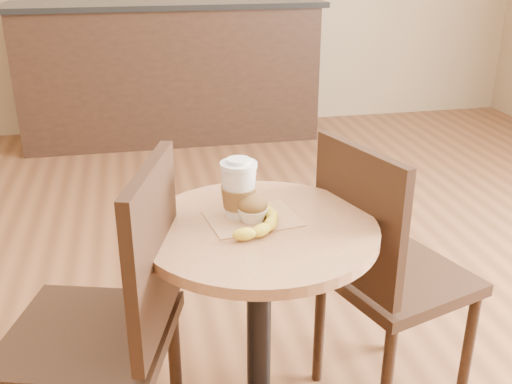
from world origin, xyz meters
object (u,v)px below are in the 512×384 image
(cafe_table, at_px, (259,302))
(muffin, at_px, (253,208))
(chair_left, at_px, (113,322))
(coffee_cup, at_px, (239,191))
(chair_right, at_px, (383,269))
(banana, at_px, (256,218))

(cafe_table, xyz_separation_m, muffin, (-0.01, 0.03, 0.28))
(chair_left, relative_size, coffee_cup, 5.77)
(coffee_cup, bearing_deg, cafe_table, -80.64)
(chair_right, bearing_deg, muffin, 82.64)
(cafe_table, xyz_separation_m, chair_right, (0.42, 0.11, -0.00))
(cafe_table, height_order, chair_left, chair_left)
(cafe_table, bearing_deg, muffin, 114.80)
(cafe_table, distance_m, chair_left, 0.40)
(chair_left, xyz_separation_m, banana, (0.39, 0.05, 0.24))
(coffee_cup, bearing_deg, chair_left, 174.95)
(cafe_table, bearing_deg, banana, 141.51)
(chair_left, distance_m, coffee_cup, 0.48)
(chair_right, relative_size, coffee_cup, 5.51)
(coffee_cup, height_order, muffin, coffee_cup)
(muffin, xyz_separation_m, banana, (0.00, -0.02, -0.02))
(coffee_cup, bearing_deg, chair_right, -17.31)
(coffee_cup, height_order, banana, coffee_cup)
(chair_left, relative_size, muffin, 11.47)
(muffin, bearing_deg, coffee_cup, 125.32)
(cafe_table, height_order, banana, banana)
(muffin, bearing_deg, cafe_table, -65.20)
(cafe_table, height_order, muffin, muffin)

